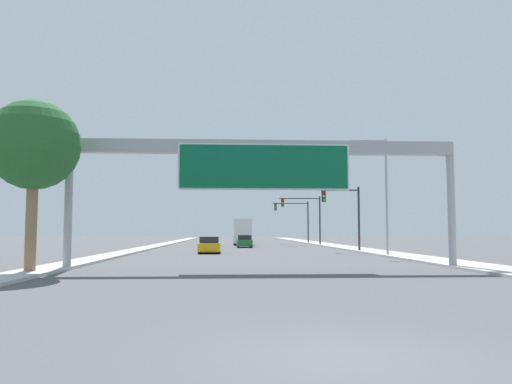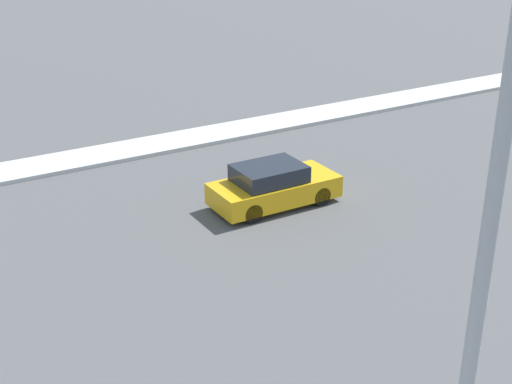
{
  "view_description": "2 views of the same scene",
  "coord_description": "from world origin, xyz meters",
  "px_view_note": "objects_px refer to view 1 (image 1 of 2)",
  "views": [
    {
      "loc": [
        -1.78,
        -7.75,
        1.98
      ],
      "look_at": [
        0.0,
        25.53,
        4.55
      ],
      "focal_mm": 35.0,
      "sensor_mm": 36.0,
      "label": 1
    },
    {
      "loc": [
        14.74,
        24.67,
        9.81
      ],
      "look_at": [
        -0.84,
        33.9,
        1.96
      ],
      "focal_mm": 50.0,
      "sensor_mm": 36.0,
      "label": 2
    }
  ],
  "objects_px": {
    "sign_gantry": "(264,161)",
    "truck_box_primary": "(242,232)",
    "car_mid_center": "(210,245)",
    "traffic_light_near_intersection": "(347,208)",
    "car_far_center": "(244,242)",
    "traffic_light_mid_block": "(307,212)",
    "traffic_light_far_intersection": "(297,215)",
    "palm_tree_foreground": "(34,146)",
    "street_lamp_right": "(382,186)"
  },
  "relations": [
    {
      "from": "sign_gantry",
      "to": "truck_box_primary",
      "type": "height_order",
      "value": "sign_gantry"
    },
    {
      "from": "car_mid_center",
      "to": "traffic_light_near_intersection",
      "type": "relative_size",
      "value": 0.7
    },
    {
      "from": "sign_gantry",
      "to": "car_far_center",
      "type": "distance_m",
      "value": 33.45
    },
    {
      "from": "traffic_light_mid_block",
      "to": "traffic_light_far_intersection",
      "type": "bearing_deg",
      "value": 90.14
    },
    {
      "from": "car_mid_center",
      "to": "palm_tree_foreground",
      "type": "height_order",
      "value": "palm_tree_foreground"
    },
    {
      "from": "car_mid_center",
      "to": "traffic_light_mid_block",
      "type": "bearing_deg",
      "value": 61.22
    },
    {
      "from": "sign_gantry",
      "to": "car_far_center",
      "type": "relative_size",
      "value": 4.65
    },
    {
      "from": "traffic_light_mid_block",
      "to": "palm_tree_foreground",
      "type": "xyz_separation_m",
      "value": [
        -19.35,
        -42.4,
        1.41
      ]
    },
    {
      "from": "traffic_light_mid_block",
      "to": "palm_tree_foreground",
      "type": "relative_size",
      "value": 0.81
    },
    {
      "from": "traffic_light_mid_block",
      "to": "street_lamp_right",
      "type": "bearing_deg",
      "value": -86.97
    },
    {
      "from": "sign_gantry",
      "to": "car_mid_center",
      "type": "height_order",
      "value": "sign_gantry"
    },
    {
      "from": "car_mid_center",
      "to": "palm_tree_foreground",
      "type": "xyz_separation_m",
      "value": [
        -7.34,
        -20.53,
        5.2
      ]
    },
    {
      "from": "traffic_light_far_intersection",
      "to": "palm_tree_foreground",
      "type": "xyz_separation_m",
      "value": [
        -19.32,
        -52.4,
        1.48
      ]
    },
    {
      "from": "truck_box_primary",
      "to": "street_lamp_right",
      "type": "xyz_separation_m",
      "value": [
        10.0,
        -30.84,
        3.62
      ]
    },
    {
      "from": "truck_box_primary",
      "to": "traffic_light_far_intersection",
      "type": "height_order",
      "value": "traffic_light_far_intersection"
    },
    {
      "from": "car_far_center",
      "to": "traffic_light_mid_block",
      "type": "height_order",
      "value": "traffic_light_mid_block"
    },
    {
      "from": "sign_gantry",
      "to": "truck_box_primary",
      "type": "relative_size",
      "value": 2.46
    },
    {
      "from": "car_far_center",
      "to": "traffic_light_near_intersection",
      "type": "relative_size",
      "value": 0.72
    },
    {
      "from": "sign_gantry",
      "to": "street_lamp_right",
      "type": "relative_size",
      "value": 2.23
    },
    {
      "from": "street_lamp_right",
      "to": "truck_box_primary",
      "type": "bearing_deg",
      "value": 107.96
    },
    {
      "from": "palm_tree_foreground",
      "to": "car_mid_center",
      "type": "bearing_deg",
      "value": 70.34
    },
    {
      "from": "sign_gantry",
      "to": "palm_tree_foreground",
      "type": "xyz_separation_m",
      "value": [
        -10.84,
        -2.3,
        0.31
      ]
    },
    {
      "from": "car_mid_center",
      "to": "truck_box_primary",
      "type": "height_order",
      "value": "truck_box_primary"
    },
    {
      "from": "traffic_light_near_intersection",
      "to": "car_mid_center",
      "type": "bearing_deg",
      "value": -171.57
    },
    {
      "from": "car_far_center",
      "to": "street_lamp_right",
      "type": "height_order",
      "value": "street_lamp_right"
    },
    {
      "from": "truck_box_primary",
      "to": "street_lamp_right",
      "type": "height_order",
      "value": "street_lamp_right"
    },
    {
      "from": "car_far_center",
      "to": "street_lamp_right",
      "type": "xyz_separation_m",
      "value": [
        10.0,
        -20.95,
        4.71
      ]
    },
    {
      "from": "traffic_light_mid_block",
      "to": "traffic_light_near_intersection",
      "type": "bearing_deg",
      "value": -88.31
    },
    {
      "from": "car_mid_center",
      "to": "traffic_light_mid_block",
      "type": "xyz_separation_m",
      "value": [
        12.01,
        21.87,
        3.78
      ]
    },
    {
      "from": "truck_box_primary",
      "to": "traffic_light_far_intersection",
      "type": "distance_m",
      "value": 11.39
    },
    {
      "from": "car_mid_center",
      "to": "traffic_light_near_intersection",
      "type": "height_order",
      "value": "traffic_light_near_intersection"
    },
    {
      "from": "palm_tree_foreground",
      "to": "traffic_light_near_intersection",
      "type": "bearing_deg",
      "value": 48.33
    },
    {
      "from": "street_lamp_right",
      "to": "palm_tree_foreground",
      "type": "bearing_deg",
      "value": -145.27
    },
    {
      "from": "truck_box_primary",
      "to": "sign_gantry",
      "type": "bearing_deg",
      "value": -90.0
    },
    {
      "from": "traffic_light_near_intersection",
      "to": "truck_box_primary",
      "type": "bearing_deg",
      "value": 111.69
    },
    {
      "from": "car_mid_center",
      "to": "palm_tree_foreground",
      "type": "bearing_deg",
      "value": -109.66
    },
    {
      "from": "car_mid_center",
      "to": "street_lamp_right",
      "type": "bearing_deg",
      "value": -24.29
    },
    {
      "from": "traffic_light_mid_block",
      "to": "palm_tree_foreground",
      "type": "distance_m",
      "value": 46.63
    },
    {
      "from": "traffic_light_far_intersection",
      "to": "car_mid_center",
      "type": "bearing_deg",
      "value": -110.62
    },
    {
      "from": "car_far_center",
      "to": "traffic_light_far_intersection",
      "type": "distance_m",
      "value": 19.37
    },
    {
      "from": "sign_gantry",
      "to": "car_far_center",
      "type": "xyz_separation_m",
      "value": [
        0.0,
        33.09,
        -4.88
      ]
    },
    {
      "from": "car_mid_center",
      "to": "street_lamp_right",
      "type": "relative_size",
      "value": 0.47
    },
    {
      "from": "truck_box_primary",
      "to": "traffic_light_mid_block",
      "type": "bearing_deg",
      "value": -18.7
    },
    {
      "from": "car_mid_center",
      "to": "car_far_center",
      "type": "bearing_deg",
      "value": 76.74
    },
    {
      "from": "car_far_center",
      "to": "palm_tree_foreground",
      "type": "bearing_deg",
      "value": -107.03
    },
    {
      "from": "palm_tree_foreground",
      "to": "street_lamp_right",
      "type": "bearing_deg",
      "value": 34.73
    },
    {
      "from": "traffic_light_near_intersection",
      "to": "palm_tree_foreground",
      "type": "bearing_deg",
      "value": -131.67
    },
    {
      "from": "car_mid_center",
      "to": "street_lamp_right",
      "type": "height_order",
      "value": "street_lamp_right"
    },
    {
      "from": "car_far_center",
      "to": "truck_box_primary",
      "type": "xyz_separation_m",
      "value": [
        0.0,
        9.89,
        1.09
      ]
    },
    {
      "from": "car_far_center",
      "to": "truck_box_primary",
      "type": "height_order",
      "value": "truck_box_primary"
    }
  ]
}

